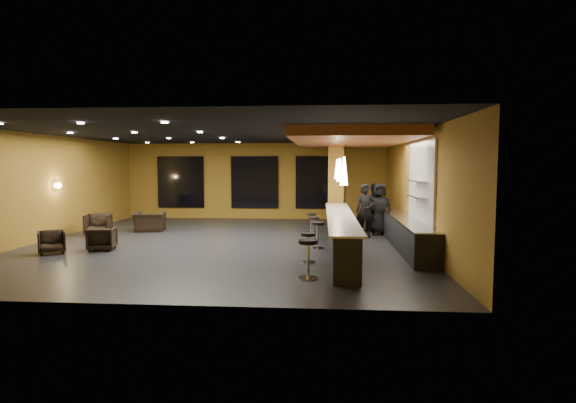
# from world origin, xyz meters

# --- Properties ---
(floor) EXTENTS (12.00, 13.00, 0.10)m
(floor) POSITION_xyz_m (0.00, 0.00, -0.05)
(floor) COLOR black
(floor) RESTS_ON ground
(ceiling) EXTENTS (12.00, 13.00, 0.10)m
(ceiling) POSITION_xyz_m (0.00, 0.00, 3.55)
(ceiling) COLOR black
(wall_back) EXTENTS (12.00, 0.10, 3.50)m
(wall_back) POSITION_xyz_m (0.00, 6.55, 1.75)
(wall_back) COLOR olive
(wall_back) RESTS_ON floor
(wall_front) EXTENTS (12.00, 0.10, 3.50)m
(wall_front) POSITION_xyz_m (0.00, -6.55, 1.75)
(wall_front) COLOR olive
(wall_front) RESTS_ON floor
(wall_left) EXTENTS (0.10, 13.00, 3.50)m
(wall_left) POSITION_xyz_m (-6.05, 0.00, 1.75)
(wall_left) COLOR olive
(wall_left) RESTS_ON floor
(wall_right) EXTENTS (0.10, 13.00, 3.50)m
(wall_right) POSITION_xyz_m (6.05, 0.00, 1.75)
(wall_right) COLOR olive
(wall_right) RESTS_ON floor
(wood_soffit) EXTENTS (3.60, 8.00, 0.28)m
(wood_soffit) POSITION_xyz_m (4.00, 1.00, 3.36)
(wood_soffit) COLOR #A25A2F
(wood_soffit) RESTS_ON ceiling
(window_left) EXTENTS (2.20, 0.06, 2.40)m
(window_left) POSITION_xyz_m (-3.50, 6.44, 1.70)
(window_left) COLOR black
(window_left) RESTS_ON wall_back
(window_center) EXTENTS (2.20, 0.06, 2.40)m
(window_center) POSITION_xyz_m (0.00, 6.44, 1.70)
(window_center) COLOR black
(window_center) RESTS_ON wall_back
(window_right) EXTENTS (2.20, 0.06, 2.40)m
(window_right) POSITION_xyz_m (3.00, 6.44, 1.70)
(window_right) COLOR black
(window_right) RESTS_ON wall_back
(tile_backsplash) EXTENTS (0.06, 3.20, 2.40)m
(tile_backsplash) POSITION_xyz_m (5.96, -1.00, 2.00)
(tile_backsplash) COLOR white
(tile_backsplash) RESTS_ON wall_right
(bar_counter) EXTENTS (0.60, 8.00, 1.00)m
(bar_counter) POSITION_xyz_m (3.65, -1.00, 0.50)
(bar_counter) COLOR black
(bar_counter) RESTS_ON floor
(bar_top) EXTENTS (0.78, 8.10, 0.05)m
(bar_top) POSITION_xyz_m (3.65, -1.00, 1.02)
(bar_top) COLOR silver
(bar_top) RESTS_ON bar_counter
(prep_counter) EXTENTS (0.70, 6.00, 0.86)m
(prep_counter) POSITION_xyz_m (5.65, -0.50, 0.43)
(prep_counter) COLOR black
(prep_counter) RESTS_ON floor
(prep_top) EXTENTS (0.72, 6.00, 0.03)m
(prep_top) POSITION_xyz_m (5.65, -0.50, 0.89)
(prep_top) COLOR silver
(prep_top) RESTS_ON prep_counter
(wall_shelf_lower) EXTENTS (0.30, 1.50, 0.03)m
(wall_shelf_lower) POSITION_xyz_m (5.82, -1.20, 1.60)
(wall_shelf_lower) COLOR silver
(wall_shelf_lower) RESTS_ON wall_right
(wall_shelf_upper) EXTENTS (0.30, 1.50, 0.03)m
(wall_shelf_upper) POSITION_xyz_m (5.82, -1.20, 2.05)
(wall_shelf_upper) COLOR silver
(wall_shelf_upper) RESTS_ON wall_right
(column) EXTENTS (0.60, 0.60, 3.50)m
(column) POSITION_xyz_m (3.65, 3.60, 1.75)
(column) COLOR #A27324
(column) RESTS_ON floor
(wall_sconce) EXTENTS (0.22, 0.22, 0.22)m
(wall_sconce) POSITION_xyz_m (-5.88, 0.50, 1.80)
(wall_sconce) COLOR #FFE5B2
(wall_sconce) RESTS_ON wall_left
(pendant_0) EXTENTS (0.20, 0.20, 0.70)m
(pendant_0) POSITION_xyz_m (3.65, -3.00, 2.35)
(pendant_0) COLOR white
(pendant_0) RESTS_ON wood_soffit
(pendant_1) EXTENTS (0.20, 0.20, 0.70)m
(pendant_1) POSITION_xyz_m (3.65, -0.50, 2.35)
(pendant_1) COLOR white
(pendant_1) RESTS_ON wood_soffit
(pendant_2) EXTENTS (0.20, 0.20, 0.70)m
(pendant_2) POSITION_xyz_m (3.65, 2.00, 2.35)
(pendant_2) COLOR white
(pendant_2) RESTS_ON wood_soffit
(staff_a) EXTENTS (0.69, 0.46, 1.85)m
(staff_a) POSITION_xyz_m (4.60, 1.36, 0.93)
(staff_a) COLOR black
(staff_a) RESTS_ON floor
(staff_b) EXTENTS (1.05, 0.93, 1.81)m
(staff_b) POSITION_xyz_m (5.12, 2.61, 0.90)
(staff_b) COLOR black
(staff_b) RESTS_ON floor
(staff_c) EXTENTS (0.93, 0.63, 1.86)m
(staff_c) POSITION_xyz_m (5.17, 2.00, 0.93)
(staff_c) COLOR black
(staff_c) RESTS_ON floor
(armchair_a) EXTENTS (0.96, 0.97, 0.65)m
(armchair_a) POSITION_xyz_m (-4.50, -2.16, 0.32)
(armchair_a) COLOR black
(armchair_a) RESTS_ON floor
(armchair_b) EXTENTS (0.86, 0.88, 0.67)m
(armchair_b) POSITION_xyz_m (-3.34, -1.54, 0.34)
(armchair_b) COLOR black
(armchair_b) RESTS_ON floor
(armchair_c) EXTENTS (1.02, 1.03, 0.77)m
(armchair_c) POSITION_xyz_m (-4.81, 1.10, 0.39)
(armchair_c) COLOR black
(armchair_c) RESTS_ON floor
(armchair_d) EXTENTS (1.21, 1.09, 0.70)m
(armchair_d) POSITION_xyz_m (-3.38, 2.24, 0.35)
(armchair_d) COLOR black
(armchair_d) RESTS_ON floor
(bar_stool_0) EXTENTS (0.44, 0.44, 0.87)m
(bar_stool_0) POSITION_xyz_m (2.82, -4.46, 0.56)
(bar_stool_0) COLOR silver
(bar_stool_0) RESTS_ON floor
(bar_stool_1) EXTENTS (0.39, 0.39, 0.77)m
(bar_stool_1) POSITION_xyz_m (2.77, -2.83, 0.50)
(bar_stool_1) COLOR silver
(bar_stool_1) RESTS_ON floor
(bar_stool_2) EXTENTS (0.41, 0.41, 0.81)m
(bar_stool_2) POSITION_xyz_m (2.99, -0.90, 0.52)
(bar_stool_2) COLOR silver
(bar_stool_2) RESTS_ON floor
(bar_stool_3) EXTENTS (0.39, 0.39, 0.77)m
(bar_stool_3) POSITION_xyz_m (2.84, 0.70, 0.50)
(bar_stool_3) COLOR silver
(bar_stool_3) RESTS_ON floor
(bar_stool_4) EXTENTS (0.36, 0.36, 0.71)m
(bar_stool_4) POSITION_xyz_m (2.73, 2.31, 0.46)
(bar_stool_4) COLOR silver
(bar_stool_4) RESTS_ON floor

